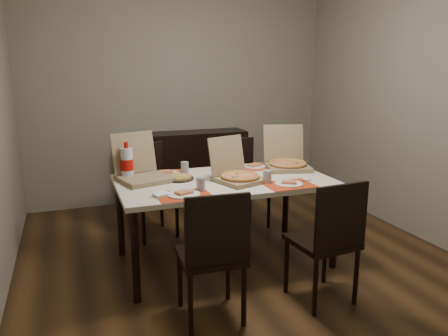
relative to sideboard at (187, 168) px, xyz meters
The scene contains 19 objects.
ground 1.84m from the sideboard, 90.00° to the right, with size 3.80×4.00×0.02m, color #432914.
room_walls 1.86m from the sideboard, 90.00° to the right, with size 3.84×4.02×2.62m.
sideboard is the anchor object (origin of this frame).
dining_table 1.80m from the sideboard, 94.69° to the right, with size 1.80×1.00×0.75m.
chair_near_left 2.70m from the sideboard, 101.50° to the right, with size 0.44×0.44×0.93m.
chair_near_right 2.71m from the sideboard, 83.39° to the right, with size 0.46×0.46×0.93m.
chair_far_left 1.10m from the sideboard, 125.47° to the right, with size 0.50×0.50×0.93m.
chair_far_right 1.01m from the sideboard, 68.87° to the right, with size 0.49×0.49×0.93m.
setting_near_left 2.20m from the sideboard, 105.22° to the right, with size 0.46×0.30×0.11m.
setting_near_right 2.13m from the sideboard, 83.18° to the right, with size 0.45×0.30×0.11m.
setting_far_left 1.57m from the sideboard, 110.88° to the right, with size 0.48×0.30×0.11m.
setting_far_right 1.52m from the sideboard, 81.04° to the right, with size 0.46×0.30×0.11m.
napkin_loose 1.90m from the sideboard, 92.93° to the right, with size 0.12×0.11×0.02m, color white.
pizza_box_center 1.91m from the sideboard, 91.79° to the right, with size 0.47×0.49×0.36m.
pizza_box_right 1.72m from the sideboard, 70.62° to the right, with size 0.48×0.51×0.39m.
pizza_box_left 1.79m from the sideboard, 117.34° to the right, with size 0.49×0.52×0.39m.
faina_plate 1.75m from the sideboard, 107.37° to the right, with size 0.27×0.27×0.03m.
dip_bowl 1.65m from the sideboard, 91.27° to the right, with size 0.13×0.13×0.03m, color white.
soda_bottle 1.81m from the sideboard, 121.65° to the right, with size 0.11×0.11×0.32m.
Camera 1 is at (-1.38, -3.39, 1.70)m, focal length 35.00 mm.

